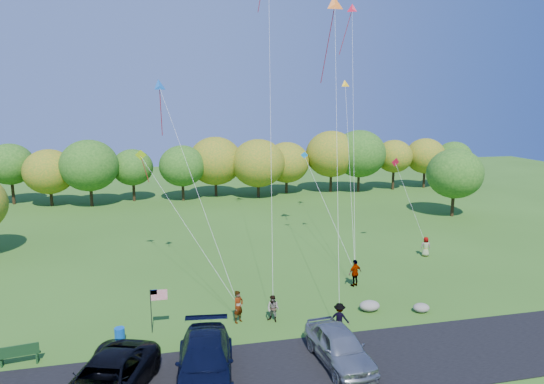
{
  "coord_description": "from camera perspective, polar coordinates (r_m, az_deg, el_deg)",
  "views": [
    {
      "loc": [
        -6.84,
        -24.12,
        12.67
      ],
      "look_at": [
        0.03,
        6.0,
        6.73
      ],
      "focal_mm": 32.0,
      "sensor_mm": 36.0,
      "label": 1
    }
  ],
  "objects": [
    {
      "name": "ground",
      "position": [
        28.09,
        2.77,
        -15.94
      ],
      "size": [
        140.0,
        140.0,
        0.0
      ],
      "primitive_type": "plane",
      "color": "#2F5A19",
      "rests_on": "ground"
    },
    {
      "name": "asphalt_lane",
      "position": [
        24.73,
        5.42,
        -19.92
      ],
      "size": [
        44.0,
        6.0,
        0.06
      ],
      "primitive_type": "cube",
      "color": "black",
      "rests_on": "ground"
    },
    {
      "name": "treeline",
      "position": [
        61.55,
        -5.53,
        3.42
      ],
      "size": [
        75.95,
        27.72,
        8.47
      ],
      "color": "#332412",
      "rests_on": "ground"
    },
    {
      "name": "minivan_dark",
      "position": [
        23.06,
        -18.93,
        -20.34
      ],
      "size": [
        4.83,
        6.94,
        1.76
      ],
      "primitive_type": "imported",
      "rotation": [
        0.0,
        0.0,
        -0.33
      ],
      "color": "black",
      "rests_on": "asphalt_lane"
    },
    {
      "name": "minivan_navy",
      "position": [
        23.45,
        -7.89,
        -19.17
      ],
      "size": [
        3.27,
        6.51,
        1.82
      ],
      "primitive_type": "imported",
      "rotation": [
        0.0,
        0.0,
        -0.12
      ],
      "color": "black",
      "rests_on": "asphalt_lane"
    },
    {
      "name": "minivan_silver",
      "position": [
        24.76,
        7.94,
        -17.54
      ],
      "size": [
        2.46,
        5.26,
        1.74
      ],
      "primitive_type": "imported",
      "rotation": [
        0.0,
        0.0,
        0.08
      ],
      "color": "gray",
      "rests_on": "asphalt_lane"
    },
    {
      "name": "flyer_a",
      "position": [
        28.63,
        -3.97,
        -13.31
      ],
      "size": [
        0.82,
        0.79,
        1.9
      ],
      "primitive_type": "imported",
      "rotation": [
        0.0,
        0.0,
        0.68
      ],
      "color": "#4C4C59",
      "rests_on": "ground"
    },
    {
      "name": "flyer_b",
      "position": [
        28.71,
        0.13,
        -13.57
      ],
      "size": [
        0.97,
        0.95,
        1.57
      ],
      "primitive_type": "imported",
      "rotation": [
        0.0,
        0.0,
        -0.72
      ],
      "color": "#4C4C59",
      "rests_on": "ground"
    },
    {
      "name": "flyer_c",
      "position": [
        27.68,
        7.93,
        -14.48
      ],
      "size": [
        1.28,
        1.1,
        1.72
      ],
      "primitive_type": "imported",
      "rotation": [
        0.0,
        0.0,
        2.63
      ],
      "color": "#4C4C59",
      "rests_on": "ground"
    },
    {
      "name": "flyer_d",
      "position": [
        34.13,
        9.75,
        -9.37
      ],
      "size": [
        1.2,
        0.83,
        1.9
      ],
      "primitive_type": "imported",
      "rotation": [
        0.0,
        0.0,
        3.51
      ],
      "color": "#4C4C59",
      "rests_on": "ground"
    },
    {
      "name": "flyer_e",
      "position": [
        41.77,
        17.63,
        -6.14
      ],
      "size": [
        0.9,
        0.7,
        1.61
      ],
      "primitive_type": "imported",
      "rotation": [
        0.0,
        0.0,
        2.87
      ],
      "color": "#4C4C59",
      "rests_on": "ground"
    },
    {
      "name": "park_bench",
      "position": [
        27.55,
        -27.68,
        -16.53
      ],
      "size": [
        1.9,
        0.59,
        1.05
      ],
      "rotation": [
        0.0,
        0.0,
        0.14
      ],
      "color": "#133617",
      "rests_on": "ground"
    },
    {
      "name": "trash_barrel",
      "position": [
        27.9,
        -17.48,
        -15.75
      ],
      "size": [
        0.53,
        0.53,
        0.8
      ],
      "primitive_type": "cylinder",
      "color": "#0A46A4",
      "rests_on": "ground"
    },
    {
      "name": "flag_assembly",
      "position": [
        27.81,
        -13.51,
        -12.25
      ],
      "size": [
        0.93,
        0.6,
        2.52
      ],
      "color": "black",
      "rests_on": "ground"
    },
    {
      "name": "boulder_near",
      "position": [
        30.81,
        11.41,
        -12.99
      ],
      "size": [
        1.25,
        0.98,
        0.63
      ],
      "primitive_type": "ellipsoid",
      "color": "gray",
      "rests_on": "ground"
    },
    {
      "name": "boulder_far",
      "position": [
        31.43,
        17.15,
        -12.88
      ],
      "size": [
        1.0,
        0.84,
        0.52
      ],
      "primitive_type": "ellipsoid",
      "color": "gray",
      "rests_on": "ground"
    },
    {
      "name": "kites_aloft",
      "position": [
        39.03,
        3.01,
        19.39
      ],
      "size": [
        20.85,
        9.7,
        17.9
      ],
      "color": "orange",
      "rests_on": "ground"
    }
  ]
}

